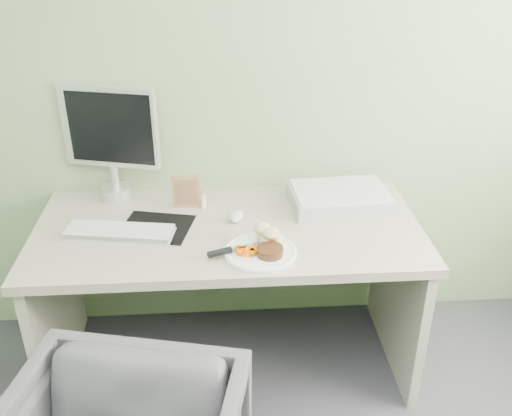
{
  "coord_description": "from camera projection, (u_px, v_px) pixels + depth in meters",
  "views": [
    {
      "loc": [
        -0.02,
        -0.43,
        1.9
      ],
      "look_at": [
        0.11,
        1.5,
        0.88
      ],
      "focal_mm": 40.0,
      "sensor_mm": 36.0,
      "label": 1
    }
  ],
  "objects": [
    {
      "name": "wall_back",
      "position": [
        222.0,
        55.0,
        2.4
      ],
      "size": [
        3.5,
        0.0,
        3.5
      ],
      "primitive_type": "plane",
      "rotation": [
        1.57,
        0.0,
        0.0
      ],
      "color": "#85A170",
      "rests_on": "floor"
    },
    {
      "name": "desk",
      "position": [
        229.0,
        263.0,
        2.44
      ],
      "size": [
        1.6,
        0.75,
        0.73
      ],
      "color": "#ACA090",
      "rests_on": "floor"
    },
    {
      "name": "plate",
      "position": [
        260.0,
        253.0,
        2.17
      ],
      "size": [
        0.28,
        0.28,
        0.01
      ],
      "primitive_type": "cylinder",
      "color": "white",
      "rests_on": "desk"
    },
    {
      "name": "steak",
      "position": [
        270.0,
        251.0,
        2.13
      ],
      "size": [
        0.11,
        0.11,
        0.03
      ],
      "primitive_type": "cylinder",
      "rotation": [
        0.0,
        0.0,
        -0.12
      ],
      "color": "black",
      "rests_on": "plate"
    },
    {
      "name": "potato_pile",
      "position": [
        268.0,
        235.0,
        2.2
      ],
      "size": [
        0.14,
        0.11,
        0.07
      ],
      "primitive_type": "ellipsoid",
      "rotation": [
        0.0,
        0.0,
        -0.16
      ],
      "color": "tan",
      "rests_on": "plate"
    },
    {
      "name": "carrot_heap",
      "position": [
        247.0,
        249.0,
        2.13
      ],
      "size": [
        0.08,
        0.07,
        0.05
      ],
      "primitive_type": "cube",
      "rotation": [
        0.0,
        0.0,
        0.17
      ],
      "color": "#FF6505",
      "rests_on": "plate"
    },
    {
      "name": "steak_knife",
      "position": [
        230.0,
        250.0,
        2.15
      ],
      "size": [
        0.24,
        0.11,
        0.02
      ],
      "rotation": [
        0.0,
        0.0,
        0.37
      ],
      "color": "silver",
      "rests_on": "plate"
    },
    {
      "name": "mousepad",
      "position": [
        156.0,
        227.0,
        2.35
      ],
      "size": [
        0.33,
        0.3,
        0.0
      ],
      "primitive_type": "cube",
      "rotation": [
        0.0,
        0.0,
        -0.22
      ],
      "color": "black",
      "rests_on": "desk"
    },
    {
      "name": "keyboard",
      "position": [
        119.0,
        231.0,
        2.29
      ],
      "size": [
        0.45,
        0.2,
        0.02
      ],
      "primitive_type": "cube",
      "rotation": [
        0.0,
        0.0,
        -0.16
      ],
      "color": "white",
      "rests_on": "desk"
    },
    {
      "name": "computer_mouse",
      "position": [
        237.0,
        216.0,
        2.4
      ],
      "size": [
        0.08,
        0.11,
        0.04
      ],
      "primitive_type": "ellipsoid",
      "rotation": [
        0.0,
        0.0,
        -0.25
      ],
      "color": "white",
      "rests_on": "desk"
    },
    {
      "name": "photo_frame",
      "position": [
        186.0,
        191.0,
        2.48
      ],
      "size": [
        0.13,
        0.02,
        0.16
      ],
      "primitive_type": "cube",
      "rotation": [
        0.0,
        0.0,
        -0.06
      ],
      "color": "#A5874D",
      "rests_on": "desk"
    },
    {
      "name": "eyedrop_bottle",
      "position": [
        203.0,
        201.0,
        2.49
      ],
      "size": [
        0.02,
        0.02,
        0.07
      ],
      "color": "white",
      "rests_on": "desk"
    },
    {
      "name": "scanner",
      "position": [
        340.0,
        198.0,
        2.51
      ],
      "size": [
        0.44,
        0.31,
        0.07
      ],
      "primitive_type": "cube",
      "rotation": [
        0.0,
        0.0,
        0.06
      ],
      "color": "#A5A7AC",
      "rests_on": "desk"
    },
    {
      "name": "monitor",
      "position": [
        111.0,
        137.0,
        2.47
      ],
      "size": [
        0.42,
        0.16,
        0.51
      ],
      "rotation": [
        0.0,
        0.0,
        -0.26
      ],
      "color": "silver",
      "rests_on": "desk"
    }
  ]
}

